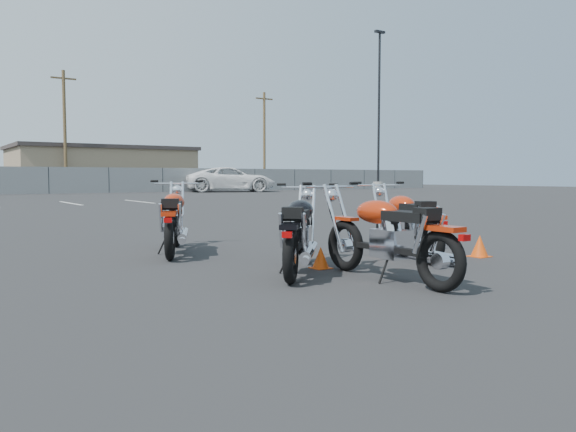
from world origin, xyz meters
TOP-DOWN VIEW (x-y plane):
  - ground at (0.00, 0.00)m, footprint 120.00×120.00m
  - motorcycle_front_red at (-0.44, 2.67)m, footprint 1.37×2.14m
  - motorcycle_second_black at (0.13, 0.25)m, footprint 1.73×1.86m
  - motorcycle_third_red at (0.65, -0.70)m, footprint 0.85×2.19m
  - motorcycle_rear_red at (2.12, 0.44)m, footprint 1.20×2.13m
  - training_cone_near at (1.87, 0.68)m, footprint 0.24×0.24m
  - training_cone_far at (3.02, -0.09)m, footprint 0.26×0.26m
  - training_cone_extra at (0.53, 0.37)m, footprint 0.22×0.22m
  - light_pole_east at (23.20, 23.64)m, footprint 0.80×0.70m
  - tan_building_east at (10.00, 44.00)m, footprint 14.40×9.40m
  - utility_pole_c at (6.00, 39.00)m, footprint 1.80×0.24m
  - utility_pole_d at (24.00, 40.00)m, footprint 1.80×0.24m
  - white_van at (16.49, 32.60)m, footprint 5.52×8.35m

SIDE VIEW (x-z plane):
  - ground at x=0.00m, z-range 0.00..0.00m
  - training_cone_extra at x=0.53m, z-range 0.00..0.27m
  - training_cone_near at x=1.87m, z-range 0.00..0.28m
  - training_cone_far at x=3.02m, z-range 0.00..0.31m
  - motorcycle_second_black at x=0.13m, z-range -0.05..1.00m
  - motorcycle_rear_red at x=2.12m, z-range -0.05..1.01m
  - motorcycle_third_red at x=0.65m, z-range -0.05..1.02m
  - motorcycle_front_red at x=-0.44m, z-range -0.05..1.03m
  - white_van at x=16.49m, z-range 0.00..2.95m
  - tan_building_east at x=10.00m, z-range 0.01..3.71m
  - light_pole_east at x=23.20m, z-range -2.59..8.46m
  - utility_pole_c at x=6.00m, z-range 0.19..9.19m
  - utility_pole_d at x=24.00m, z-range 0.19..9.19m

